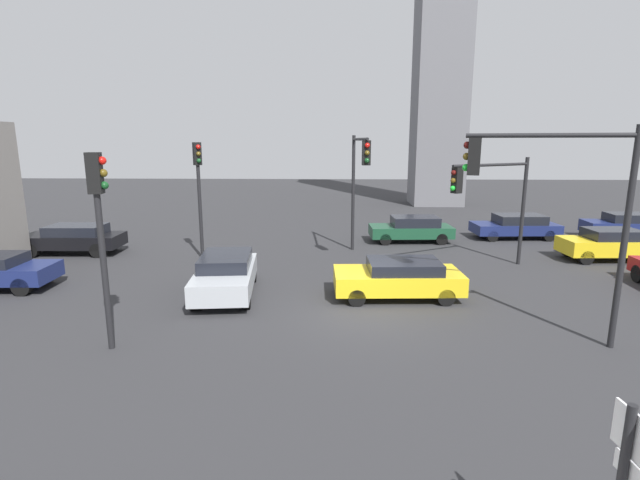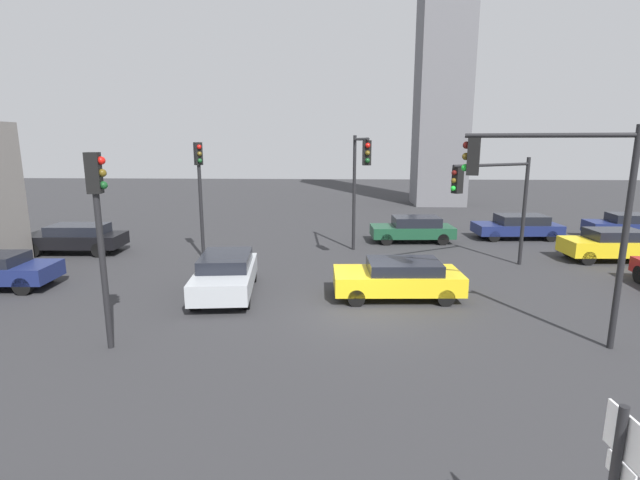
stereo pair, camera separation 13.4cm
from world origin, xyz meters
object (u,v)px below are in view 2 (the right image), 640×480
car_1 (226,274)px  car_8 (518,226)px  car_4 (398,278)px  car_2 (629,226)px  traffic_light_3 (551,190)px  traffic_light_4 (492,191)px  traffic_light_1 (99,215)px  car_6 (76,238)px  car_7 (413,229)px  car_3 (610,244)px  traffic_light_0 (360,170)px  traffic_light_2 (200,179)px

car_1 → car_8: bearing=120.4°
car_4 → car_1: bearing=-3.6°
car_2 → car_4: 17.42m
traffic_light_3 → car_2: 17.67m
car_8 → car_2: bearing=177.3°
car_2 → traffic_light_4: bearing=37.5°
traffic_light_1 → car_1: bearing=56.2°
car_6 → car_7: size_ratio=1.04×
traffic_light_4 → traffic_light_1: bearing=3.5°
car_4 → traffic_light_3: bearing=132.7°
traffic_light_1 → car_4: bearing=18.7°
car_7 → car_8: 6.07m
car_1 → car_4: (6.07, -0.09, -0.04)m
car_3 → car_8: size_ratio=0.86×
traffic_light_3 → car_1: 10.62m
traffic_light_0 → car_2: 16.23m
car_7 → traffic_light_2: bearing=17.8°
traffic_light_4 → car_8: bearing=-149.2°
car_7 → traffic_light_3: bearing=93.4°
traffic_light_0 → car_3: (11.39, 0.00, -3.30)m
traffic_light_0 → car_8: traffic_light_0 is taller
car_4 → car_8: size_ratio=0.95×
car_6 → car_7: 17.05m
car_1 → car_3: (16.29, 5.46, 0.01)m
traffic_light_0 → car_4: bearing=5.9°
traffic_light_2 → car_1: (2.31, -5.16, -2.94)m
traffic_light_0 → traffic_light_3: bearing=21.2°
traffic_light_0 → car_3: 11.86m
traffic_light_1 → car_4: 9.62m
traffic_light_3 → car_8: size_ratio=1.23×
car_3 → car_7: size_ratio=0.90×
car_2 → traffic_light_0: bearing=20.9°
traffic_light_2 → car_8: 17.29m
traffic_light_2 → car_1: bearing=-9.0°
traffic_light_1 → car_3: traffic_light_1 is taller
car_7 → traffic_light_1: bearing=50.5°
traffic_light_0 → traffic_light_2: size_ratio=1.06×
traffic_light_2 → car_8: (16.25, 5.12, -2.98)m
traffic_light_2 → traffic_light_3: (11.77, -8.59, 0.44)m
car_2 → car_8: car_2 is taller
traffic_light_1 → car_3: 21.00m
car_1 → car_2: (20.02, 10.34, 0.01)m
traffic_light_0 → car_7: traffic_light_0 is taller
car_1 → car_7: 12.14m
traffic_light_0 → car_2: bearing=101.9°
traffic_light_1 → car_4: traffic_light_1 is taller
traffic_light_0 → car_4: (1.17, -5.55, -3.35)m
car_4 → traffic_light_2: bearing=-34.8°
traffic_light_1 → car_3: bearing=18.6°
traffic_light_1 → traffic_light_3: traffic_light_3 is taller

